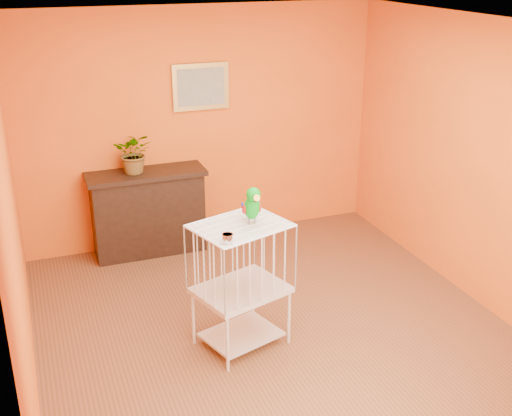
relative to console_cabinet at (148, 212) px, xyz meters
name	(u,v)px	position (x,y,z in m)	size (l,w,h in m)	color
ground	(278,334)	(0.69, -2.03, -0.47)	(4.50, 4.50, 0.00)	brown
room_shell	(280,161)	(0.69, -2.03, 1.12)	(4.50, 4.50, 4.50)	orange
console_cabinet	(148,212)	(0.00, 0.00, 0.00)	(1.25, 0.45, 0.93)	black
potted_plant	(135,158)	(-0.10, -0.02, 0.64)	(0.40, 0.44, 0.34)	#26722D
framed_picture	(201,87)	(0.69, 0.19, 1.28)	(0.62, 0.04, 0.50)	#BA9842
birdcage	(241,284)	(0.35, -2.04, 0.10)	(0.84, 0.73, 1.09)	silver
feed_cup	(228,238)	(0.16, -2.31, 0.66)	(0.09, 0.09, 0.06)	silver
parrot	(252,205)	(0.45, -2.05, 0.79)	(0.15, 0.28, 0.32)	#59544C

